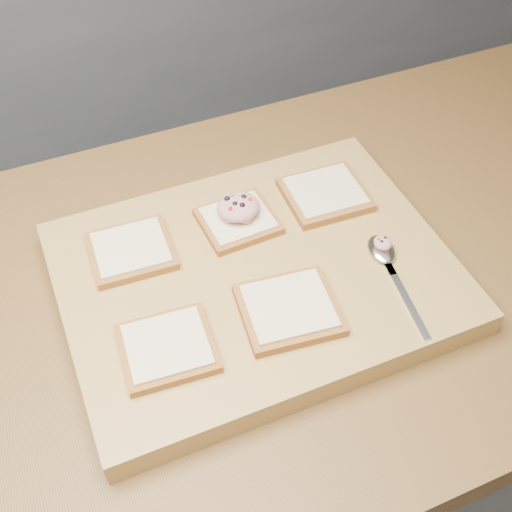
{
  "coord_description": "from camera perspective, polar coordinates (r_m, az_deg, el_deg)",
  "views": [
    {
      "loc": [
        -0.33,
        -0.57,
        1.65
      ],
      "look_at": [
        -0.09,
        -0.02,
        0.97
      ],
      "focal_mm": 45.0,
      "sensor_mm": 36.0,
      "label": 1
    }
  ],
  "objects": [
    {
      "name": "ground",
      "position": [
        1.78,
        2.7,
        -19.94
      ],
      "size": [
        4.0,
        4.0,
        0.0
      ],
      "primitive_type": "plane",
      "color": "#515459",
      "rests_on": "ground"
    },
    {
      "name": "island_counter",
      "position": [
        1.36,
        3.39,
        -12.87
      ],
      "size": [
        2.0,
        0.8,
        0.9
      ],
      "color": "slate",
      "rests_on": "ground"
    },
    {
      "name": "back_counter",
      "position": [
        2.35,
        -12.33,
        17.12
      ],
      "size": [
        3.6,
        0.62,
        0.94
      ],
      "color": "slate",
      "rests_on": "ground"
    },
    {
      "name": "cutting_board",
      "position": [
        0.94,
        -0.0,
        -1.91
      ],
      "size": [
        0.56,
        0.42,
        0.04
      ],
      "primitive_type": "cube",
      "color": "#A78747",
      "rests_on": "island_counter"
    },
    {
      "name": "bread_far_left",
      "position": [
        0.96,
        -11.04,
        0.5
      ],
      "size": [
        0.12,
        0.11,
        0.02
      ],
      "color": "olive",
      "rests_on": "cutting_board"
    },
    {
      "name": "bread_far_center",
      "position": [
        0.98,
        -1.61,
        3.17
      ],
      "size": [
        0.12,
        0.11,
        0.02
      ],
      "color": "olive",
      "rests_on": "cutting_board"
    },
    {
      "name": "bread_far_right",
      "position": [
        1.03,
        6.17,
        5.51
      ],
      "size": [
        0.13,
        0.12,
        0.02
      ],
      "color": "olive",
      "rests_on": "cutting_board"
    },
    {
      "name": "bread_near_left",
      "position": [
        0.84,
        -7.89,
        -8.05
      ],
      "size": [
        0.13,
        0.12,
        0.02
      ],
      "color": "olive",
      "rests_on": "cutting_board"
    },
    {
      "name": "bread_near_center",
      "position": [
        0.87,
        2.93,
        -4.73
      ],
      "size": [
        0.14,
        0.13,
        0.02
      ],
      "color": "olive",
      "rests_on": "cutting_board"
    },
    {
      "name": "tuna_salad_dollop",
      "position": [
        0.97,
        -1.59,
        4.39
      ],
      "size": [
        0.07,
        0.06,
        0.03
      ],
      "color": "tan",
      "rests_on": "bread_far_center"
    },
    {
      "name": "spoon",
      "position": [
        0.95,
        11.39,
        -0.04
      ],
      "size": [
        0.05,
        0.19,
        0.01
      ],
      "color": "silver",
      "rests_on": "cutting_board"
    },
    {
      "name": "spoon_salad",
      "position": [
        0.95,
        11.2,
        1.17
      ],
      "size": [
        0.03,
        0.03,
        0.02
      ],
      "color": "tan",
      "rests_on": "spoon"
    }
  ]
}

